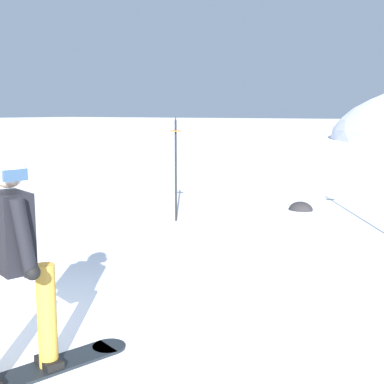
% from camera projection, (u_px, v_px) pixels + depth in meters
% --- Properties ---
extents(snowboarder_main, '(0.75, 1.77, 1.71)m').
position_uv_depth(snowboarder_main, '(11.00, 260.00, 3.74)').
color(snowboarder_main, black).
rests_on(snowboarder_main, ground).
extents(piste_marker_far, '(0.20, 0.20, 1.91)m').
position_uv_depth(piste_marker_far, '(176.00, 162.00, 9.31)').
color(piste_marker_far, black).
rests_on(piste_marker_far, ground).
extents(rock_mid, '(0.50, 0.42, 0.35)m').
position_uv_depth(rock_mid, '(301.00, 210.00, 10.50)').
color(rock_mid, '#282628').
rests_on(rock_mid, ground).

